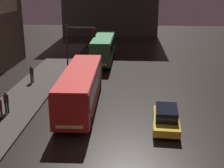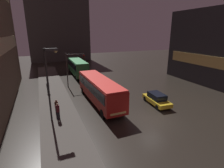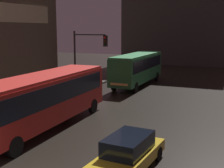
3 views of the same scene
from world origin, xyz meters
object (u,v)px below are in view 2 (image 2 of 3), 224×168
pedestrian_mid (56,106)px  traffic_light_main (73,64)px  bus_far (77,66)px  pedestrian_far (58,110)px  street_lamp_sidewalk (50,74)px  car_taxi (157,99)px  pedestrian_near (48,86)px  bus_near (99,88)px

pedestrian_mid → traffic_light_main: traffic_light_main is taller
bus_far → pedestrian_far: bus_far is taller
pedestrian_mid → street_lamp_sidewalk: (-0.41, -1.07, 3.85)m
car_taxi → traffic_light_main: traffic_light_main is taller
pedestrian_near → pedestrian_far: pedestrian_far is taller
street_lamp_sidewalk → bus_far: bearing=71.1°
bus_far → traffic_light_main: bearing=74.3°
pedestrian_near → pedestrian_far: size_ratio=0.95×
bus_far → pedestrian_far: (-5.92, -18.70, -0.83)m
pedestrian_near → traffic_light_main: size_ratio=0.30×
bus_far → pedestrian_far: 19.63m
pedestrian_far → traffic_light_main: traffic_light_main is taller
pedestrian_mid → pedestrian_far: pedestrian_far is taller
pedestrian_mid → bus_near: bearing=136.3°
car_taxi → pedestrian_near: pedestrian_near is taller
pedestrian_far → bus_near: bearing=129.6°
car_taxi → pedestrian_mid: size_ratio=2.64×
car_taxi → street_lamp_sidewalk: 13.08m
pedestrian_near → street_lamp_sidewalk: 9.73m
pedestrian_mid → traffic_light_main: (3.85, 10.10, 2.69)m
bus_near → car_taxi: bearing=151.7°
bus_near → bus_far: bearing=-92.7°
car_taxi → pedestrian_near: size_ratio=2.66×
bus_far → street_lamp_sidewalk: bearing=71.3°
pedestrian_far → pedestrian_mid: bearing=-168.0°
street_lamp_sidewalk → traffic_light_main: bearing=69.1°
pedestrian_near → bus_near: bearing=78.7°
car_taxi → pedestrian_far: size_ratio=2.54×
bus_near → traffic_light_main: traffic_light_main is taller
pedestrian_far → car_taxi: bearing=99.6°
pedestrian_near → street_lamp_sidewalk: (0.07, -8.94, 3.84)m
car_taxi → pedestrian_near: bearing=-33.2°
bus_near → pedestrian_near: 8.63m
car_taxi → pedestrian_near: 15.64m
bus_far → pedestrian_mid: size_ratio=6.02×
pedestrian_mid → pedestrian_far: bearing=29.9°
street_lamp_sidewalk → car_taxi: bearing=-2.6°
street_lamp_sidewalk → pedestrian_near: bearing=90.4°
pedestrian_mid → pedestrian_far: size_ratio=0.96×
car_taxi → pedestrian_near: (-12.42, 9.50, 0.40)m
pedestrian_near → pedestrian_far: (0.49, -9.12, 0.03)m
traffic_light_main → car_taxi: bearing=-55.4°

